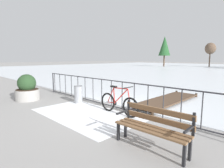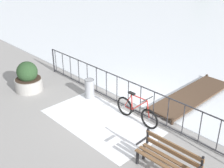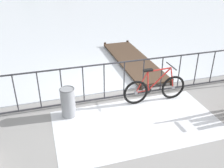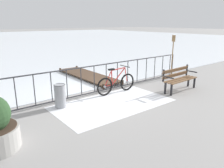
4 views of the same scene
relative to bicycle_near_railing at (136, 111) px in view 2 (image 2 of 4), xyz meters
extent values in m
plane|color=gray|center=(-0.72, 0.38, -0.37)|extent=(160.00, 160.00, 0.00)
cube|color=white|center=(-0.79, -0.82, -0.36)|extent=(3.79, 2.09, 0.01)
cylinder|color=#2D2D33|center=(-0.72, 0.38, 0.68)|extent=(9.00, 0.04, 0.04)
cylinder|color=#2D2D33|center=(-0.72, 0.38, -0.29)|extent=(9.00, 0.04, 0.04)
cylinder|color=#2D2D33|center=(-5.22, 0.38, 0.16)|extent=(0.06, 0.06, 1.05)
cylinder|color=#2D2D33|center=(-5.04, 0.38, 0.20)|extent=(0.03, 0.03, 0.97)
cylinder|color=#2D2D33|center=(-4.50, 0.38, 0.20)|extent=(0.03, 0.03, 0.97)
cylinder|color=#2D2D33|center=(-3.96, 0.38, 0.20)|extent=(0.03, 0.03, 0.97)
cylinder|color=#2D2D33|center=(-3.42, 0.38, 0.20)|extent=(0.03, 0.03, 0.97)
cylinder|color=#2D2D33|center=(-2.88, 0.38, 0.20)|extent=(0.03, 0.03, 0.97)
cylinder|color=#2D2D33|center=(-2.34, 0.38, 0.20)|extent=(0.03, 0.03, 0.97)
cylinder|color=#2D2D33|center=(-1.80, 0.38, 0.20)|extent=(0.03, 0.03, 0.97)
cylinder|color=#2D2D33|center=(-1.26, 0.38, 0.20)|extent=(0.03, 0.03, 0.97)
cylinder|color=#2D2D33|center=(-0.72, 0.38, 0.20)|extent=(0.03, 0.03, 0.97)
cylinder|color=#2D2D33|center=(-0.18, 0.38, 0.20)|extent=(0.03, 0.03, 0.97)
cylinder|color=#2D2D33|center=(0.36, 0.38, 0.20)|extent=(0.03, 0.03, 0.97)
cylinder|color=#2D2D33|center=(0.90, 0.38, 0.20)|extent=(0.03, 0.03, 0.97)
cylinder|color=#2D2D33|center=(1.44, 0.38, 0.20)|extent=(0.03, 0.03, 0.97)
cylinder|color=#2D2D33|center=(1.98, 0.38, 0.20)|extent=(0.03, 0.03, 0.97)
cylinder|color=#2D2D33|center=(2.52, 0.38, 0.20)|extent=(0.03, 0.03, 0.97)
torus|color=black|center=(-0.52, 0.01, -0.04)|extent=(0.66, 0.07, 0.66)
cylinder|color=gray|center=(-0.52, 0.01, -0.04)|extent=(0.08, 0.06, 0.08)
torus|color=black|center=(0.53, -0.01, -0.04)|extent=(0.66, 0.07, 0.66)
cylinder|color=gray|center=(0.53, -0.01, -0.04)|extent=(0.08, 0.06, 0.08)
cylinder|color=red|center=(-0.21, 0.00, 0.25)|extent=(0.08, 0.04, 0.53)
cylinder|color=red|center=(0.11, 0.00, 0.26)|extent=(0.61, 0.05, 0.59)
cylinder|color=red|center=(0.09, 0.00, 0.53)|extent=(0.63, 0.05, 0.07)
cylinder|color=red|center=(-0.35, 0.01, -0.03)|extent=(0.34, 0.03, 0.05)
cylinder|color=red|center=(-0.37, 0.01, 0.24)|extent=(0.32, 0.03, 0.56)
cylinder|color=red|center=(0.47, -0.01, 0.25)|extent=(0.16, 0.03, 0.59)
cube|color=black|center=(-0.23, 0.00, 0.55)|extent=(0.24, 0.10, 0.05)
cylinder|color=black|center=(0.40, -0.01, 0.59)|extent=(0.04, 0.52, 0.03)
cylinder|color=black|center=(-0.19, 0.00, -0.02)|extent=(0.18, 0.02, 0.18)
cube|color=brown|center=(2.09, -1.15, 0.07)|extent=(1.60, 0.14, 0.04)
cube|color=brown|center=(2.10, -1.31, 0.07)|extent=(1.60, 0.14, 0.04)
cube|color=brown|center=(2.10, -1.46, 0.07)|extent=(1.60, 0.14, 0.04)
cube|color=brown|center=(2.09, -1.06, 0.21)|extent=(1.60, 0.09, 0.12)
cube|color=brown|center=(2.09, -1.06, 0.41)|extent=(1.60, 0.09, 0.12)
cube|color=black|center=(2.85, -1.04, 0.30)|extent=(0.05, 0.05, 0.45)
cube|color=black|center=(1.34, -1.46, -0.15)|extent=(0.05, 0.06, 0.44)
cube|color=black|center=(1.33, -1.20, -0.15)|extent=(0.05, 0.06, 0.44)
cube|color=black|center=(1.33, -1.08, 0.30)|extent=(0.05, 0.05, 0.45)
cube|color=black|center=(1.34, -1.33, 0.27)|extent=(0.05, 0.40, 0.04)
cylinder|color=#9E9B96|center=(-4.35, -1.33, -0.13)|extent=(1.04, 1.04, 0.47)
cylinder|color=#38281E|center=(-4.35, -1.33, 0.12)|extent=(0.96, 0.96, 0.02)
sphere|color=#264223|center=(-4.35, -1.33, 0.40)|extent=(0.79, 0.79, 0.79)
cylinder|color=gray|center=(-2.25, -0.04, -0.01)|extent=(0.34, 0.34, 0.72)
torus|color=#545558|center=(-2.25, -0.04, 0.35)|extent=(0.35, 0.35, 0.02)
cube|color=#4C3828|center=(0.40, 2.62, -0.25)|extent=(1.10, 3.87, 0.06)
cylinder|color=#35271C|center=(-0.10, 0.68, -0.27)|extent=(0.10, 0.10, 0.20)
cylinder|color=#35271C|center=(0.89, 0.68, -0.27)|extent=(0.10, 0.10, 0.20)
cylinder|color=#35271C|center=(-0.10, 4.56, -0.27)|extent=(0.10, 0.10, 0.20)
camera|label=1|loc=(4.04, -4.41, 1.52)|focal=29.28mm
camera|label=2|loc=(5.00, -5.88, 4.64)|focal=45.67mm
camera|label=3|loc=(-2.72, -5.21, 3.11)|focal=40.56mm
camera|label=4|loc=(-4.92, -6.00, 2.18)|focal=35.14mm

